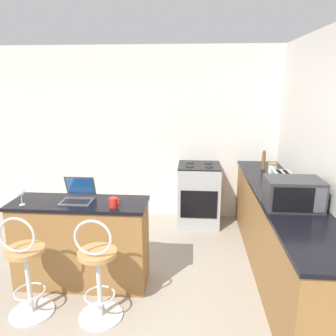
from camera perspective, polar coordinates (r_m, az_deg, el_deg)
The scene contains 14 objects.
ground_plane at distance 3.22m, azimuth -9.58°, elevation -25.51°, with size 20.00×20.00×0.00m, color gray.
wall_back at distance 5.06m, azimuth -3.23°, elevation 5.90°, with size 12.00×0.06×2.60m.
breakfast_bar at distance 3.59m, azimuth -14.79°, elevation -12.49°, with size 1.37×0.48×0.91m.
counter_right at distance 3.89m, azimuth 18.98°, elevation -10.66°, with size 0.60×3.08×0.91m.
bar_stool_near at distance 3.29m, azimuth -23.50°, elevation -15.88°, with size 0.40×0.40×0.99m.
bar_stool_far at distance 3.06m, azimuth -12.12°, elevation -17.37°, with size 0.40×0.40×0.99m.
laptop at distance 3.44m, azimuth -15.35°, elevation -4.48°, with size 0.31×0.29×0.23m.
microwave at distance 3.31m, azimuth 20.94°, elevation -4.17°, with size 0.51×0.36×0.29m.
toaster at distance 3.93m, azimuth 19.20°, elevation -1.90°, with size 0.21×0.25×0.18m.
stove_range at distance 4.89m, azimuth 5.35°, elevation -4.65°, with size 0.60×0.58×0.92m.
pepper_mill at distance 4.69m, azimuth 16.32°, elevation 1.37°, with size 0.05×0.05×0.26m.
storage_jar at distance 4.36m, azimuth 17.71°, elevation -0.25°, with size 0.11×0.11×0.17m.
mug_red at distance 3.18m, azimuth -9.45°, elevation -5.94°, with size 0.10×0.08×0.09m.
wine_glass_tall at distance 3.47m, azimuth -24.26°, elevation -3.95°, with size 0.08×0.08×0.17m.
Camera 1 is at (0.67, -2.38, 2.07)m, focal length 35.00 mm.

